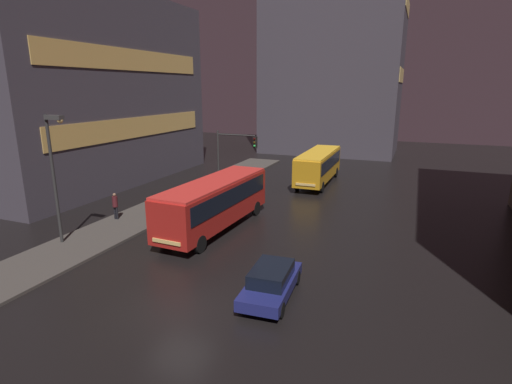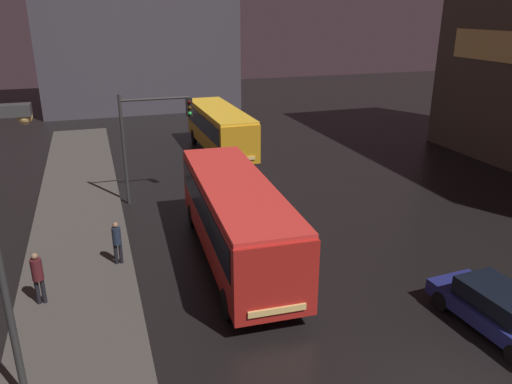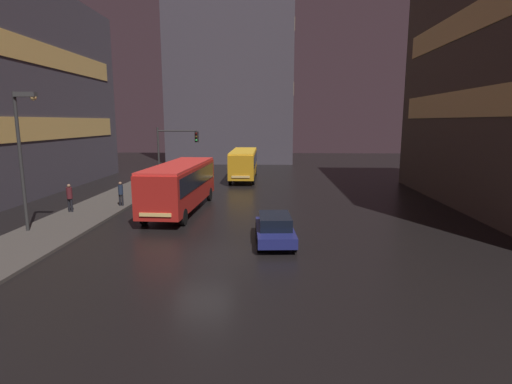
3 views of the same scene
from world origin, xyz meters
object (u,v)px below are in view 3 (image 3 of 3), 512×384
at_px(car_taxi, 275,228).
at_px(pedestrian_mid, 70,195).
at_px(pedestrian_near, 121,192).
at_px(bus_near, 180,182).
at_px(bus_far, 244,162).
at_px(street_lamp_sidewalk, 23,140).
at_px(traffic_light_main, 173,148).

distance_m(car_taxi, pedestrian_mid, 14.53).
xyz_separation_m(car_taxi, pedestrian_near, (-10.76, 7.71, 0.41)).
bearing_deg(pedestrian_mid, pedestrian_near, -93.94).
height_order(car_taxi, pedestrian_near, pedestrian_near).
distance_m(bus_near, pedestrian_mid, 7.19).
bearing_deg(bus_near, bus_far, -99.38).
xyz_separation_m(bus_near, car_taxi, (6.31, -6.86, -1.26)).
distance_m(bus_near, pedestrian_near, 4.60).
relative_size(bus_near, bus_far, 1.08).
xyz_separation_m(pedestrian_mid, street_lamp_sidewalk, (0.17, -4.56, 3.82)).
xyz_separation_m(traffic_light_main, street_lamp_sidewalk, (-4.63, -13.19, 1.27)).
relative_size(bus_near, car_taxi, 2.34).
xyz_separation_m(bus_far, pedestrian_mid, (-10.25, -16.21, -0.65)).
bearing_deg(bus_far, bus_near, 77.37).
distance_m(pedestrian_near, pedestrian_mid, 3.31).
distance_m(bus_far, street_lamp_sidewalk, 23.31).
distance_m(car_taxi, street_lamp_sidewalk, 13.93).
height_order(traffic_light_main, street_lamp_sidewalk, street_lamp_sidewalk).
bearing_deg(bus_near, pedestrian_mid, 12.15).
bearing_deg(pedestrian_mid, street_lamp_sidewalk, 140.36).
height_order(car_taxi, street_lamp_sidewalk, street_lamp_sidewalk).
height_order(pedestrian_near, pedestrian_mid, pedestrian_mid).
xyz_separation_m(bus_far, traffic_light_main, (-5.45, -7.58, 1.90)).
bearing_deg(bus_near, car_taxi, 135.27).
distance_m(bus_far, pedestrian_near, 16.13).
bearing_deg(car_taxi, pedestrian_mid, -26.69).
height_order(pedestrian_near, street_lamp_sidewalk, street_lamp_sidewalk).
xyz_separation_m(bus_near, street_lamp_sidewalk, (-6.88, -5.75, 3.07)).
relative_size(traffic_light_main, street_lamp_sidewalk, 0.75).
xyz_separation_m(bus_far, pedestrian_near, (-7.64, -14.18, -0.76)).
distance_m(car_taxi, traffic_light_main, 16.95).
distance_m(pedestrian_near, street_lamp_sidewalk, 8.05).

